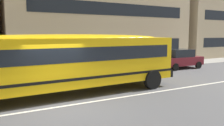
% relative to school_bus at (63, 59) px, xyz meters
% --- Properties ---
extents(ground_plane, '(400.00, 400.00, 0.00)m').
position_rel_school_bus_xyz_m(ground_plane, '(-0.78, -1.74, -1.72)').
color(ground_plane, '#4C4C4F').
extents(sidewalk_far, '(120.00, 3.00, 0.01)m').
position_rel_school_bus_xyz_m(sidewalk_far, '(-0.78, 6.38, -1.72)').
color(sidewalk_far, gray).
rests_on(sidewalk_far, ground_plane).
extents(lane_centreline, '(110.00, 0.16, 0.01)m').
position_rel_school_bus_xyz_m(lane_centreline, '(-0.78, -1.74, -1.72)').
color(lane_centreline, silver).
rests_on(lane_centreline, ground_plane).
extents(school_bus, '(13.04, 3.12, 2.90)m').
position_rel_school_bus_xyz_m(school_bus, '(0.00, 0.00, 0.00)').
color(school_bus, yellow).
rests_on(school_bus, ground_plane).
extents(parked_car_maroon_beside_sign, '(3.94, 1.95, 1.64)m').
position_rel_school_bus_xyz_m(parked_car_maroon_beside_sign, '(11.44, 3.79, -0.88)').
color(parked_car_maroon_beside_sign, maroon).
rests_on(parked_car_maroon_beside_sign, ground_plane).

